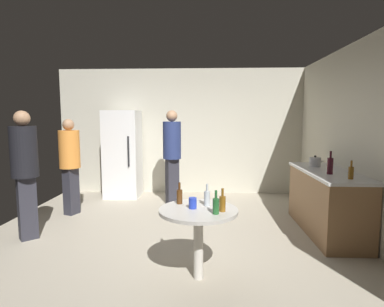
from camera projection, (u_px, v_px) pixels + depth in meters
The scene contains 17 objects.
ground_plane at pixel (167, 240), 4.37m from camera, with size 5.20×5.20×0.10m, color #B2A893.
wall_back at pixel (181, 132), 6.82m from camera, with size 5.32×0.06×2.70m, color beige.
wall_side_right at pixel (365, 141), 4.09m from camera, with size 0.06×5.20×2.70m, color beige.
refrigerator at pixel (123, 154), 6.50m from camera, with size 0.70×0.68×1.80m.
kitchen_counter at pixel (326, 201), 4.47m from camera, with size 0.64×1.74×0.90m.
kettle at pixel (315, 162), 4.80m from camera, with size 0.24×0.17×0.18m.
wine_bottle_on_counter at pixel (330, 165), 4.14m from camera, with size 0.08×0.08×0.31m.
beer_bottle_on_counter at pixel (351, 172), 3.81m from camera, with size 0.06×0.06×0.23m.
foreground_table at pixel (198, 219), 3.14m from camera, with size 0.80×0.80×0.73m.
beer_bottle_amber at pixel (222, 203), 3.04m from camera, with size 0.06×0.06×0.23m.
beer_bottle_brown at pixel (180, 196), 3.31m from camera, with size 0.06×0.06×0.23m.
beer_bottle_green at pixel (216, 205), 2.96m from camera, with size 0.06×0.06×0.23m.
beer_bottle_clear at pixel (207, 198), 3.24m from camera, with size 0.06×0.06×0.23m.
plastic_cup_blue at pixel (193, 203), 3.14m from camera, with size 0.08×0.08×0.11m, color blue.
person_in_orange_shirt at pixel (70, 159), 5.27m from camera, with size 0.44×0.44×1.63m.
person_in_black_shirt at pixel (25, 165), 4.16m from camera, with size 0.48×0.48×1.74m.
person_in_navy_shirt at pixel (172, 150), 5.87m from camera, with size 0.46×0.46×1.79m.
Camera 1 is at (0.55, -4.18, 1.64)m, focal length 29.14 mm.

